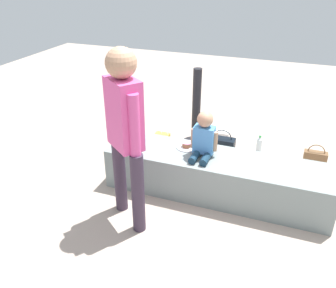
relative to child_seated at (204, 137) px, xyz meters
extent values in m
plane|color=#A79587|center=(0.15, 0.01, -0.66)|extent=(12.00, 12.00, 0.00)
cube|color=gray|center=(0.15, 0.01, -0.44)|extent=(2.32, 0.58, 0.44)
cylinder|color=#153045|center=(-0.06, -0.09, -0.18)|extent=(0.08, 0.25, 0.08)
cylinder|color=#153045|center=(0.06, -0.09, -0.18)|extent=(0.08, 0.25, 0.08)
cube|color=#488CCF|center=(0.00, 0.02, -0.03)|extent=(0.21, 0.14, 0.28)
sphere|color=tan|center=(0.00, 0.02, 0.19)|extent=(0.16, 0.16, 0.16)
cylinder|color=tan|center=(-0.12, 0.02, -0.04)|extent=(0.05, 0.05, 0.21)
cylinder|color=tan|center=(0.11, 0.02, -0.04)|extent=(0.05, 0.05, 0.21)
cylinder|color=#372A3B|center=(-0.38, -0.79, -0.26)|extent=(0.12, 0.12, 0.80)
cylinder|color=#372A3B|center=(-0.67, -0.56, -0.26)|extent=(0.12, 0.12, 0.80)
cube|color=#DC4C93|center=(-0.53, -0.67, 0.44)|extent=(0.39, 0.37, 0.61)
sphere|color=tan|center=(-0.53, -0.67, 0.87)|extent=(0.25, 0.25, 0.25)
cylinder|color=#DC4C93|center=(-0.38, -0.78, 0.39)|extent=(0.09, 0.09, 0.58)
cylinder|color=#DC4C93|center=(-0.67, -0.57, 0.39)|extent=(0.09, 0.09, 0.58)
cylinder|color=white|center=(-0.21, 0.11, -0.21)|extent=(0.22, 0.22, 0.01)
cylinder|color=brown|center=(-0.21, 0.11, -0.18)|extent=(0.10, 0.10, 0.05)
cylinder|color=pink|center=(-0.21, 0.11, -0.15)|extent=(0.10, 0.10, 0.01)
cube|color=silver|center=(-0.15, 0.10, -0.20)|extent=(0.11, 0.04, 0.00)
cube|color=gold|center=(-0.71, 0.66, -0.52)|extent=(0.18, 0.10, 0.28)
torus|color=white|center=(-0.75, 0.66, -0.38)|extent=(0.07, 0.01, 0.07)
torus|color=white|center=(-0.67, 0.66, -0.38)|extent=(0.07, 0.01, 0.07)
cylinder|color=black|center=(-0.37, 1.02, -0.64)|extent=(0.36, 0.36, 0.04)
cylinder|color=black|center=(-0.37, 1.02, -0.11)|extent=(0.11, 0.11, 1.02)
cylinder|color=silver|center=(0.47, 1.12, -0.57)|extent=(0.07, 0.07, 0.18)
cone|color=silver|center=(0.47, 1.12, -0.46)|extent=(0.06, 0.06, 0.03)
cylinder|color=#268C3F|center=(0.47, 1.12, -0.43)|extent=(0.03, 0.03, 0.02)
cylinder|color=red|center=(0.65, 0.67, -0.61)|extent=(0.08, 0.08, 0.10)
cube|color=white|center=(-0.13, 1.39, -0.60)|extent=(0.33, 0.29, 0.11)
cube|color=black|center=(0.03, 0.85, -0.53)|extent=(0.32, 0.15, 0.25)
torus|color=black|center=(0.03, 0.85, -0.41)|extent=(0.24, 0.01, 0.24)
cube|color=brown|center=(1.15, 1.00, -0.56)|extent=(0.27, 0.11, 0.19)
torus|color=brown|center=(1.15, 1.00, -0.47)|extent=(0.20, 0.01, 0.20)
camera|label=1|loc=(0.77, -3.11, 1.59)|focal=37.79mm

